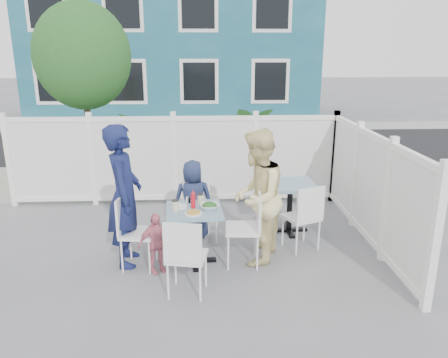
{
  "coord_description": "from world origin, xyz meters",
  "views": [
    {
      "loc": [
        0.62,
        -5.23,
        2.71
      ],
      "look_at": [
        0.9,
        0.44,
        1.03
      ],
      "focal_mm": 35.0,
      "sensor_mm": 36.0,
      "label": 1
    }
  ],
  "objects_px": {
    "chair_left": "(132,226)",
    "chair_back": "(199,205)",
    "chair_near": "(185,253)",
    "main_table": "(194,221)",
    "toddler": "(156,243)",
    "utility_cabinet": "(26,152)",
    "man": "(124,196)",
    "spare_table": "(290,194)",
    "chair_right": "(249,222)",
    "boy": "(193,200)",
    "woman": "(257,197)"
  },
  "relations": [
    {
      "from": "chair_left",
      "to": "chair_back",
      "type": "distance_m",
      "value": 1.17
    },
    {
      "from": "chair_left",
      "to": "chair_near",
      "type": "xyz_separation_m",
      "value": [
        0.71,
        -0.77,
        -0.01
      ]
    },
    {
      "from": "main_table",
      "to": "toddler",
      "type": "xyz_separation_m",
      "value": [
        -0.48,
        -0.24,
        -0.19
      ]
    },
    {
      "from": "chair_back",
      "to": "chair_near",
      "type": "bearing_deg",
      "value": 65.46
    },
    {
      "from": "utility_cabinet",
      "to": "chair_back",
      "type": "distance_m",
      "value": 4.9
    },
    {
      "from": "toddler",
      "to": "chair_near",
      "type": "bearing_deg",
      "value": -83.96
    },
    {
      "from": "man",
      "to": "toddler",
      "type": "relative_size",
      "value": 2.34
    },
    {
      "from": "spare_table",
      "to": "chair_right",
      "type": "distance_m",
      "value": 1.26
    },
    {
      "from": "chair_left",
      "to": "boy",
      "type": "bearing_deg",
      "value": 147.13
    },
    {
      "from": "chair_right",
      "to": "chair_near",
      "type": "xyz_separation_m",
      "value": [
        -0.8,
        -0.78,
        -0.04
      ]
    },
    {
      "from": "spare_table",
      "to": "chair_near",
      "type": "relative_size",
      "value": 0.82
    },
    {
      "from": "utility_cabinet",
      "to": "chair_right",
      "type": "relative_size",
      "value": 1.24
    },
    {
      "from": "chair_right",
      "to": "chair_back",
      "type": "distance_m",
      "value": 1.04
    },
    {
      "from": "spare_table",
      "to": "chair_right",
      "type": "relative_size",
      "value": 0.77
    },
    {
      "from": "utility_cabinet",
      "to": "chair_right",
      "type": "height_order",
      "value": "utility_cabinet"
    },
    {
      "from": "man",
      "to": "boy",
      "type": "xyz_separation_m",
      "value": [
        0.85,
        0.77,
        -0.33
      ]
    },
    {
      "from": "main_table",
      "to": "chair_near",
      "type": "bearing_deg",
      "value": -96.11
    },
    {
      "from": "man",
      "to": "spare_table",
      "type": "bearing_deg",
      "value": -72.38
    },
    {
      "from": "chair_back",
      "to": "woman",
      "type": "relative_size",
      "value": 0.51
    },
    {
      "from": "chair_right",
      "to": "toddler",
      "type": "xyz_separation_m",
      "value": [
        -1.19,
        -0.18,
        -0.19
      ]
    },
    {
      "from": "man",
      "to": "chair_left",
      "type": "bearing_deg",
      "value": -146.68
    },
    {
      "from": "main_table",
      "to": "chair_right",
      "type": "height_order",
      "value": "chair_right"
    },
    {
      "from": "spare_table",
      "to": "man",
      "type": "height_order",
      "value": "man"
    },
    {
      "from": "chair_right",
      "to": "man",
      "type": "distance_m",
      "value": 1.63
    },
    {
      "from": "boy",
      "to": "toddler",
      "type": "relative_size",
      "value": 1.5
    },
    {
      "from": "woman",
      "to": "chair_near",
      "type": "bearing_deg",
      "value": -26.69
    },
    {
      "from": "chair_back",
      "to": "woman",
      "type": "xyz_separation_m",
      "value": [
        0.76,
        -0.71,
        0.36
      ]
    },
    {
      "from": "chair_left",
      "to": "boy",
      "type": "height_order",
      "value": "boy"
    },
    {
      "from": "main_table",
      "to": "chair_left",
      "type": "distance_m",
      "value": 0.8
    },
    {
      "from": "main_table",
      "to": "boy",
      "type": "height_order",
      "value": "boy"
    },
    {
      "from": "spare_table",
      "to": "toddler",
      "type": "xyz_separation_m",
      "value": [
        -1.92,
        -1.21,
        -0.21
      ]
    },
    {
      "from": "chair_near",
      "to": "boy",
      "type": "height_order",
      "value": "boy"
    },
    {
      "from": "spare_table",
      "to": "man",
      "type": "bearing_deg",
      "value": -158.58
    },
    {
      "from": "chair_near",
      "to": "boy",
      "type": "bearing_deg",
      "value": 98.65
    },
    {
      "from": "chair_near",
      "to": "toddler",
      "type": "height_order",
      "value": "chair_near"
    },
    {
      "from": "utility_cabinet",
      "to": "spare_table",
      "type": "bearing_deg",
      "value": -21.65
    },
    {
      "from": "chair_right",
      "to": "boy",
      "type": "bearing_deg",
      "value": 43.59
    },
    {
      "from": "utility_cabinet",
      "to": "boy",
      "type": "relative_size",
      "value": 1.05
    },
    {
      "from": "main_table",
      "to": "chair_left",
      "type": "height_order",
      "value": "chair_left"
    },
    {
      "from": "utility_cabinet",
      "to": "chair_right",
      "type": "bearing_deg",
      "value": -33.87
    },
    {
      "from": "chair_left",
      "to": "chair_near",
      "type": "distance_m",
      "value": 1.04
    },
    {
      "from": "main_table",
      "to": "chair_right",
      "type": "relative_size",
      "value": 0.75
    },
    {
      "from": "woman",
      "to": "boy",
      "type": "height_order",
      "value": "woman"
    },
    {
      "from": "chair_back",
      "to": "toddler",
      "type": "bearing_deg",
      "value": 42.02
    },
    {
      "from": "main_table",
      "to": "woman",
      "type": "distance_m",
      "value": 0.87
    },
    {
      "from": "spare_table",
      "to": "boy",
      "type": "bearing_deg",
      "value": -174.38
    },
    {
      "from": "man",
      "to": "utility_cabinet",
      "type": "bearing_deg",
      "value": 31.37
    },
    {
      "from": "spare_table",
      "to": "chair_back",
      "type": "distance_m",
      "value": 1.4
    },
    {
      "from": "utility_cabinet",
      "to": "chair_left",
      "type": "xyz_separation_m",
      "value": [
        2.84,
        -4.03,
        -0.07
      ]
    },
    {
      "from": "spare_table",
      "to": "chair_right",
      "type": "xyz_separation_m",
      "value": [
        -0.73,
        -1.03,
        -0.02
      ]
    }
  ]
}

